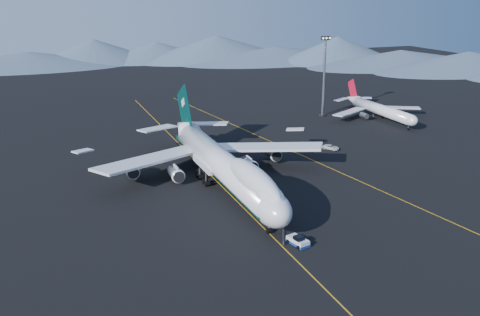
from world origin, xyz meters
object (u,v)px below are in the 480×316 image
object	(u,v)px
boeing_747	(223,164)
pushback_tug	(298,241)
second_jet	(379,109)
floodlight_mast	(324,76)
service_van	(331,147)

from	to	relation	value
boeing_747	pushback_tug	xyz separation A→B (m)	(3.00, -32.81, -5.20)
pushback_tug	second_jet	world-z (taller)	second_jet
second_jet	floodlight_mast	distance (m)	22.96
pushback_tug	second_jet	size ratio (longest dim) A/B	0.12
second_jet	floodlight_mast	bearing A→B (deg)	118.67
second_jet	floodlight_mast	world-z (taller)	floodlight_mast
pushback_tug	service_van	xyz separation A→B (m)	(36.72, 50.67, 0.06)
second_jet	service_van	bearing A→B (deg)	-167.04
second_jet	service_van	world-z (taller)	second_jet
boeing_747	floodlight_mast	world-z (taller)	floodlight_mast
service_van	second_jet	bearing A→B (deg)	0.69
boeing_747	pushback_tug	size ratio (longest dim) A/B	14.81
service_van	floodlight_mast	xyz separation A→B (m)	(19.27, 38.95, 13.89)
floodlight_mast	second_jet	bearing A→B (deg)	-37.13
boeing_747	second_jet	size ratio (longest dim) A/B	1.74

